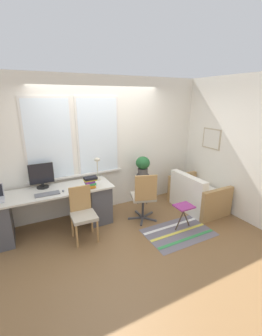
{
  "coord_description": "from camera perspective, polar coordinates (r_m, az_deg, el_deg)",
  "views": [
    {
      "loc": [
        -1.48,
        -3.47,
        2.29
      ],
      "look_at": [
        0.39,
        0.17,
        1.0
      ],
      "focal_mm": 24.0,
      "sensor_mm": 36.0,
      "label": 1
    }
  ],
  "objects": [
    {
      "name": "office_chair_swivel",
      "position": [
        4.27,
        3.3,
        -7.1
      ],
      "size": [
        0.57,
        0.59,
        0.98
      ],
      "rotation": [
        0.0,
        0.0,
        2.83
      ],
      "color": "#47474C",
      "rests_on": "ground_plane"
    },
    {
      "name": "mouse",
      "position": [
        4.01,
        -16.84,
        -5.56
      ],
      "size": [
        0.04,
        0.06,
        0.03
      ],
      "color": "slate",
      "rests_on": "desk"
    },
    {
      "name": "desk_chair_wooden",
      "position": [
        3.87,
        -12.14,
        -10.95
      ],
      "size": [
        0.41,
        0.42,
        0.89
      ],
      "rotation": [
        0.0,
        0.0,
        -0.03
      ],
      "color": "#B2844C",
      "rests_on": "ground_plane"
    },
    {
      "name": "plant_stand",
      "position": [
        4.81,
        2.97,
        -2.67
      ],
      "size": [
        0.27,
        0.27,
        0.72
      ],
      "color": "#333338",
      "rests_on": "ground_plane"
    },
    {
      "name": "ground_plane",
      "position": [
        4.41,
        -3.62,
        -13.83
      ],
      "size": [
        14.0,
        14.0,
        0.0
      ],
      "primitive_type": "plane",
      "color": "brown"
    },
    {
      "name": "couch_loveseat",
      "position": [
        5.03,
        16.27,
        -6.86
      ],
      "size": [
        0.75,
        1.13,
        0.78
      ],
      "rotation": [
        0.0,
        0.0,
        1.57
      ],
      "color": "white",
      "rests_on": "ground_plane"
    },
    {
      "name": "book_stack",
      "position": [
        4.02,
        -10.28,
        -3.53
      ],
      "size": [
        0.22,
        0.18,
        0.2
      ],
      "color": "orange",
      "rests_on": "desk"
    },
    {
      "name": "desk",
      "position": [
        4.27,
        -19.42,
        -9.78
      ],
      "size": [
        2.15,
        0.68,
        0.76
      ],
      "color": "beige",
      "rests_on": "ground_plane"
    },
    {
      "name": "folding_stool",
      "position": [
        4.19,
        13.27,
        -9.99
      ],
      "size": [
        0.34,
        0.27,
        0.46
      ],
      "color": "#93337A",
      "rests_on": "ground_plane"
    },
    {
      "name": "desk_lamp",
      "position": [
        4.33,
        -8.58,
        1.15
      ],
      "size": [
        0.12,
        0.12,
        0.44
      ],
      "color": "#BCB299",
      "rests_on": "desk"
    },
    {
      "name": "floor_rug_striped",
      "position": [
        4.23,
        11.96,
        -15.69
      ],
      "size": [
        1.19,
        0.78,
        0.01
      ],
      "color": "slate",
      "rests_on": "ground_plane"
    },
    {
      "name": "potted_plant",
      "position": [
        4.71,
        3.03,
        0.86
      ],
      "size": [
        0.3,
        0.3,
        0.39
      ],
      "color": "#514C47",
      "rests_on": "plant_stand"
    },
    {
      "name": "wall_back_with_window",
      "position": [
        4.56,
        -8.11,
        5.53
      ],
      "size": [
        9.0,
        0.12,
        2.7
      ],
      "color": "white",
      "rests_on": "ground_plane"
    },
    {
      "name": "wall_right_with_picture",
      "position": [
        5.2,
        19.83,
        6.03
      ],
      "size": [
        0.08,
        9.0,
        2.7
      ],
      "color": "white",
      "rests_on": "ground_plane"
    },
    {
      "name": "monitor",
      "position": [
        4.24,
        -21.76,
        -1.86
      ],
      "size": [
        0.41,
        0.21,
        0.44
      ],
      "color": "black",
      "rests_on": "desk"
    },
    {
      "name": "keyboard",
      "position": [
        3.97,
        -20.46,
        -6.22
      ],
      "size": [
        0.39,
        0.15,
        0.02
      ],
      "color": "slate",
      "rests_on": "desk"
    }
  ]
}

